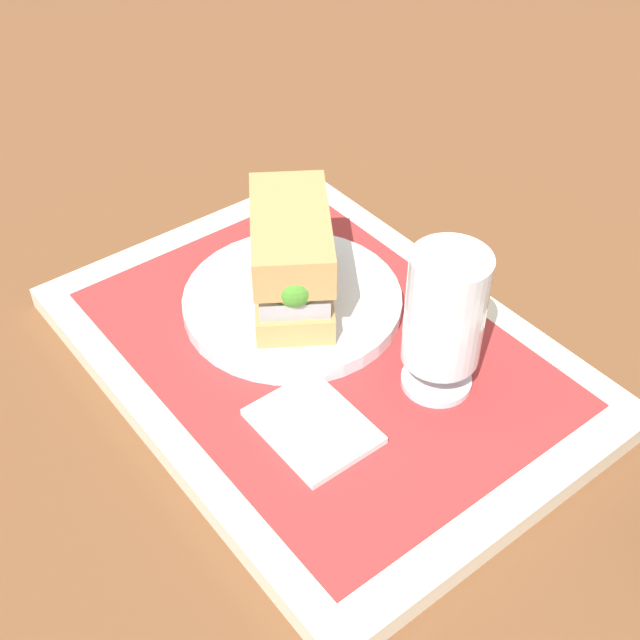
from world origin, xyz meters
TOP-DOWN VIEW (x-y plane):
  - ground_plane at (0.00, 0.00)m, footprint 3.00×3.00m
  - tray at (0.00, 0.00)m, footprint 0.44×0.32m
  - placemat at (0.00, 0.00)m, footprint 0.38×0.27m
  - plate at (-0.05, 0.01)m, footprint 0.19×0.19m
  - sandwich at (-0.05, 0.01)m, footprint 0.14×0.13m
  - beer_glass at (0.09, 0.05)m, footprint 0.06×0.06m
  - napkin_folded at (0.07, -0.06)m, footprint 0.09×0.07m

SIDE VIEW (x-z plane):
  - ground_plane at x=0.00m, z-range 0.00..0.00m
  - tray at x=0.00m, z-range 0.00..0.02m
  - placemat at x=0.00m, z-range 0.02..0.02m
  - napkin_folded at x=0.07m, z-range 0.02..0.03m
  - plate at x=-0.05m, z-range 0.02..0.04m
  - sandwich at x=-0.05m, z-range 0.04..0.12m
  - beer_glass at x=0.09m, z-range 0.03..0.15m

